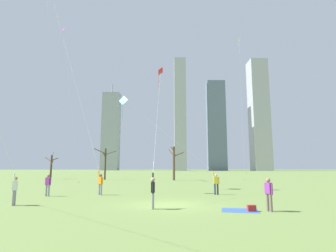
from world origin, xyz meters
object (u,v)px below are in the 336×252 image
kite_flyer_foreground_left_yellow (86,126)px  bare_tree_right_of_center (105,162)px  distant_kite_high_overhead_purple (65,45)px  bystander_watching_nearby (269,193)px  distant_kite_drifting_left_white (240,58)px  bare_tree_rightmost (51,165)px  picnic_spot (246,209)px  bystander_far_off_by_trees (48,184)px  bare_tree_left_of_center (174,162)px  kite_flyer_midfield_right_orange (5,164)px  kite_flyer_midfield_center_red (154,165)px  kite_flyer_midfield_left_teal (203,171)px

kite_flyer_foreground_left_yellow → bare_tree_right_of_center: size_ratio=4.06×
distant_kite_high_overhead_purple → bystander_watching_nearby: bearing=-52.2°
distant_kite_drifting_left_white → bare_tree_rightmost: size_ratio=5.42×
distant_kite_high_overhead_purple → picnic_spot: distant_kite_high_overhead_purple is taller
kite_flyer_foreground_left_yellow → bystander_far_off_by_trees: bearing=-131.1°
kite_flyer_foreground_left_yellow → picnic_spot: size_ratio=10.53×
picnic_spot → bare_tree_rightmost: bearing=124.5°
picnic_spot → bare_tree_left_of_center: bearing=94.7°
kite_flyer_midfield_right_orange → distant_kite_drifting_left_white: bearing=56.5°
bystander_watching_nearby → bare_tree_right_of_center: bare_tree_right_of_center is taller
kite_flyer_midfield_right_orange → kite_flyer_midfield_center_red: (7.75, 1.60, -0.09)m
bystander_watching_nearby → distant_kite_high_overhead_purple: bearing=127.8°
kite_flyer_midfield_right_orange → bare_tree_rightmost: kite_flyer_midfield_right_orange is taller
bare_tree_right_of_center → kite_flyer_midfield_left_teal: bearing=-61.9°
kite_flyer_midfield_center_red → bare_tree_rightmost: size_ratio=2.57×
distant_kite_drifting_left_white → kite_flyer_midfield_right_orange: bearing=-123.5°
bystander_far_off_by_trees → bare_tree_rightmost: 31.37m
bystander_watching_nearby → kite_flyer_midfield_center_red: bearing=158.8°
kite_flyer_midfield_left_teal → bystander_watching_nearby: bearing=-75.7°
distant_kite_high_overhead_purple → bare_tree_right_of_center: bearing=45.4°
kite_flyer_midfield_center_red → bare_tree_left_of_center: bearing=85.9°
bare_tree_left_of_center → kite_flyer_midfield_center_red: bearing=-94.1°
bystander_far_off_by_trees → bare_tree_right_of_center: bare_tree_right_of_center is taller
bystander_watching_nearby → distant_kite_high_overhead_purple: size_ratio=0.07×
kite_flyer_midfield_right_orange → bystander_far_off_by_trees: 6.62m
kite_flyer_midfield_center_red → bare_tree_right_of_center: (-9.69, 31.00, 0.71)m
kite_flyer_midfield_right_orange → bare_tree_rightmost: size_ratio=2.66×
bystander_far_off_by_trees → bare_tree_left_of_center: 26.48m
bare_tree_rightmost → picnic_spot: bearing=-55.5°
bare_tree_left_of_center → bare_tree_right_of_center: bearing=171.1°
kite_flyer_midfield_left_teal → bare_tree_right_of_center: 28.36m
kite_flyer_midfield_right_orange → picnic_spot: kite_flyer_midfield_right_orange is taller
kite_flyer_foreground_left_yellow → distant_kite_drifting_left_white: bearing=50.3°
distant_kite_high_overhead_purple → kite_flyer_midfield_center_red: bearing=-58.4°
distant_kite_high_overhead_purple → picnic_spot: bearing=-53.5°
distant_kite_drifting_left_white → picnic_spot: bearing=-106.1°
bare_tree_left_of_center → bystander_watching_nearby: bearing=-83.3°
kite_flyer_midfield_left_teal → bare_tree_right_of_center: size_ratio=1.57×
kite_flyer_midfield_left_teal → kite_flyer_midfield_center_red: (-3.68, -6.01, 0.43)m
kite_flyer_midfield_right_orange → picnic_spot: 12.64m
kite_flyer_midfield_center_red → picnic_spot: size_ratio=6.13×
kite_flyer_midfield_right_orange → bare_tree_right_of_center: 32.67m
distant_kite_high_overhead_purple → bare_tree_rightmost: bearing=117.8°
kite_flyer_midfield_right_orange → bystander_watching_nearby: (13.53, -0.64, -1.44)m
kite_flyer_midfield_right_orange → kite_flyer_midfield_left_teal: (11.43, 7.62, -0.51)m
kite_flyer_midfield_left_teal → bystander_far_off_by_trees: kite_flyer_midfield_left_teal is taller
kite_flyer_midfield_right_orange → kite_flyer_midfield_center_red: bearing=11.7°
kite_flyer_midfield_center_red → picnic_spot: bearing=-24.2°
bystander_watching_nearby → distant_kite_drifting_left_white: 41.50m
kite_flyer_midfield_right_orange → kite_flyer_foreground_left_yellow: size_ratio=0.60×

